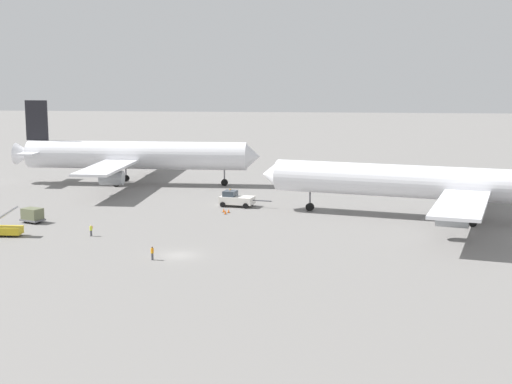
{
  "coord_description": "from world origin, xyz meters",
  "views": [
    {
      "loc": [
        18.05,
        -87.17,
        22.52
      ],
      "look_at": [
        7.06,
        23.79,
        4.0
      ],
      "focal_mm": 52.47,
      "sensor_mm": 36.0,
      "label": 1
    }
  ],
  "objects_px": {
    "gse_stair_truck_yellow": "(5,229)",
    "traffic_cone_nose_right": "(229,211)",
    "traffic_cone_nose_left": "(224,210)",
    "pushback_tug": "(236,199)",
    "ground_crew_marshaller_foreground": "(152,253)",
    "gse_container_dolly_flat": "(32,215)",
    "ground_crew_ramp_agent_by_cones": "(91,230)",
    "airliner_at_gate_left": "(134,156)",
    "airliner_being_pushed": "(454,184)",
    "traffic_cone_wingtip_port": "(225,212)"
  },
  "relations": [
    {
      "from": "ground_crew_marshaller_foreground",
      "to": "traffic_cone_nose_left",
      "type": "distance_m",
      "value": 30.66
    },
    {
      "from": "pushback_tug",
      "to": "traffic_cone_nose_right",
      "type": "height_order",
      "value": "pushback_tug"
    },
    {
      "from": "gse_container_dolly_flat",
      "to": "ground_crew_ramp_agent_by_cones",
      "type": "relative_size",
      "value": 2.42
    },
    {
      "from": "airliner_at_gate_left",
      "to": "gse_container_dolly_flat",
      "type": "relative_size",
      "value": 12.72
    },
    {
      "from": "ground_crew_marshaller_foreground",
      "to": "traffic_cone_nose_left",
      "type": "bearing_deg",
      "value": 82.06
    },
    {
      "from": "airliner_being_pushed",
      "to": "gse_stair_truck_yellow",
      "type": "height_order",
      "value": "airliner_being_pushed"
    },
    {
      "from": "ground_crew_ramp_agent_by_cones",
      "to": "ground_crew_marshaller_foreground",
      "type": "bearing_deg",
      "value": -46.04
    },
    {
      "from": "ground_crew_marshaller_foreground",
      "to": "pushback_tug",
      "type": "bearing_deg",
      "value": 81.14
    },
    {
      "from": "gse_stair_truck_yellow",
      "to": "airliner_at_gate_left",
      "type": "bearing_deg",
      "value": 82.9
    },
    {
      "from": "gse_container_dolly_flat",
      "to": "traffic_cone_wingtip_port",
      "type": "xyz_separation_m",
      "value": [
        27.41,
        9.24,
        -0.9
      ]
    },
    {
      "from": "gse_container_dolly_flat",
      "to": "airliner_being_pushed",
      "type": "bearing_deg",
      "value": 7.0
    },
    {
      "from": "traffic_cone_nose_right",
      "to": "traffic_cone_nose_left",
      "type": "xyz_separation_m",
      "value": [
        -0.85,
        0.39,
        0.0
      ]
    },
    {
      "from": "airliner_being_pushed",
      "to": "ground_crew_ramp_agent_by_cones",
      "type": "relative_size",
      "value": 37.14
    },
    {
      "from": "airliner_at_gate_left",
      "to": "traffic_cone_nose_left",
      "type": "distance_m",
      "value": 34.64
    },
    {
      "from": "airliner_at_gate_left",
      "to": "ground_crew_marshaller_foreground",
      "type": "bearing_deg",
      "value": -73.26
    },
    {
      "from": "traffic_cone_nose_right",
      "to": "traffic_cone_nose_left",
      "type": "relative_size",
      "value": 1.0
    },
    {
      "from": "ground_crew_ramp_agent_by_cones",
      "to": "traffic_cone_wingtip_port",
      "type": "relative_size",
      "value": 2.63
    },
    {
      "from": "traffic_cone_nose_right",
      "to": "traffic_cone_wingtip_port",
      "type": "height_order",
      "value": "same"
    },
    {
      "from": "gse_container_dolly_flat",
      "to": "traffic_cone_nose_right",
      "type": "height_order",
      "value": "gse_container_dolly_flat"
    },
    {
      "from": "gse_stair_truck_yellow",
      "to": "ground_crew_marshaller_foreground",
      "type": "bearing_deg",
      "value": -24.82
    },
    {
      "from": "pushback_tug",
      "to": "gse_container_dolly_flat",
      "type": "xyz_separation_m",
      "value": [
        -28.24,
        -16.03,
        -0.04
      ]
    },
    {
      "from": "traffic_cone_nose_right",
      "to": "traffic_cone_nose_left",
      "type": "height_order",
      "value": "same"
    },
    {
      "from": "airliner_at_gate_left",
      "to": "airliner_being_pushed",
      "type": "xyz_separation_m",
      "value": [
        56.43,
        -29.88,
        -0.18
      ]
    },
    {
      "from": "airliner_at_gate_left",
      "to": "gse_stair_truck_yellow",
      "type": "height_order",
      "value": "airliner_at_gate_left"
    },
    {
      "from": "airliner_at_gate_left",
      "to": "ground_crew_ramp_agent_by_cones",
      "type": "distance_m",
      "value": 46.02
    },
    {
      "from": "pushback_tug",
      "to": "traffic_cone_nose_left",
      "type": "bearing_deg",
      "value": -104.08
    },
    {
      "from": "gse_stair_truck_yellow",
      "to": "traffic_cone_wingtip_port",
      "type": "xyz_separation_m",
      "value": [
        27.66,
        18.21,
        -0.75
      ]
    },
    {
      "from": "airliner_being_pushed",
      "to": "traffic_cone_wingtip_port",
      "type": "distance_m",
      "value": 34.98
    },
    {
      "from": "airliner_being_pushed",
      "to": "airliner_at_gate_left",
      "type": "bearing_deg",
      "value": 152.1
    },
    {
      "from": "airliner_at_gate_left",
      "to": "gse_container_dolly_flat",
      "type": "bearing_deg",
      "value": -98.39
    },
    {
      "from": "pushback_tug",
      "to": "traffic_cone_nose_right",
      "type": "bearing_deg",
      "value": -94.78
    },
    {
      "from": "traffic_cone_nose_right",
      "to": "airliner_at_gate_left",
      "type": "bearing_deg",
      "value": 129.38
    },
    {
      "from": "gse_stair_truck_yellow",
      "to": "traffic_cone_nose_right",
      "type": "xyz_separation_m",
      "value": [
        28.03,
        19.36,
        -0.75
      ]
    },
    {
      "from": "ground_crew_ramp_agent_by_cones",
      "to": "gse_stair_truck_yellow",
      "type": "bearing_deg",
      "value": -174.77
    },
    {
      "from": "airliner_at_gate_left",
      "to": "ground_crew_marshaller_foreground",
      "type": "relative_size",
      "value": 29.66
    },
    {
      "from": "pushback_tug",
      "to": "ground_crew_marshaller_foreground",
      "type": "bearing_deg",
      "value": -98.86
    },
    {
      "from": "airliner_being_pushed",
      "to": "traffic_cone_nose_left",
      "type": "distance_m",
      "value": 35.56
    },
    {
      "from": "traffic_cone_nose_right",
      "to": "traffic_cone_wingtip_port",
      "type": "distance_m",
      "value": 1.21
    },
    {
      "from": "gse_stair_truck_yellow",
      "to": "airliner_being_pushed",
      "type": "bearing_deg",
      "value": 14.92
    },
    {
      "from": "airliner_being_pushed",
      "to": "ground_crew_marshaller_foreground",
      "type": "bearing_deg",
      "value": -145.3
    },
    {
      "from": "airliner_at_gate_left",
      "to": "traffic_cone_nose_left",
      "type": "height_order",
      "value": "airliner_at_gate_left"
    },
    {
      "from": "gse_container_dolly_flat",
      "to": "traffic_cone_wingtip_port",
      "type": "bearing_deg",
      "value": 18.63
    },
    {
      "from": "ground_crew_marshaller_foreground",
      "to": "traffic_cone_wingtip_port",
      "type": "height_order",
      "value": "ground_crew_marshaller_foreground"
    },
    {
      "from": "airliner_being_pushed",
      "to": "ground_crew_marshaller_foreground",
      "type": "distance_m",
      "value": 47.98
    },
    {
      "from": "gse_stair_truck_yellow",
      "to": "ground_crew_ramp_agent_by_cones",
      "type": "relative_size",
      "value": 2.98
    },
    {
      "from": "gse_container_dolly_flat",
      "to": "traffic_cone_wingtip_port",
      "type": "distance_m",
      "value": 28.93
    },
    {
      "from": "gse_container_dolly_flat",
      "to": "traffic_cone_wingtip_port",
      "type": "height_order",
      "value": "gse_container_dolly_flat"
    },
    {
      "from": "gse_stair_truck_yellow",
      "to": "traffic_cone_nose_left",
      "type": "xyz_separation_m",
      "value": [
        27.18,
        19.75,
        -0.75
      ]
    },
    {
      "from": "gse_container_dolly_flat",
      "to": "traffic_cone_nose_left",
      "type": "height_order",
      "value": "gse_container_dolly_flat"
    },
    {
      "from": "traffic_cone_wingtip_port",
      "to": "pushback_tug",
      "type": "bearing_deg",
      "value": 82.98
    }
  ]
}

